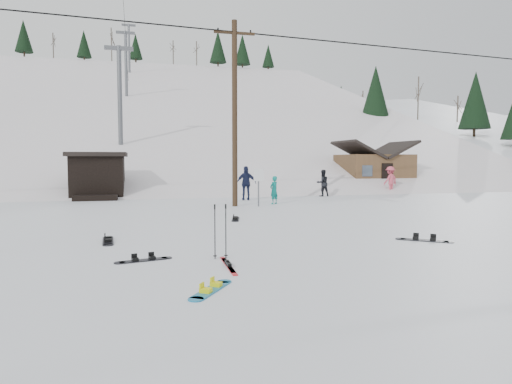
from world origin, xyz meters
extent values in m
plane|color=white|center=(0.00, 0.00, 0.00)|extent=(200.00, 200.00, 0.00)
cube|color=white|center=(0.00, 55.00, -12.00)|extent=(60.00, 85.24, 65.97)
cube|color=white|center=(38.00, 50.00, -11.00)|extent=(45.66, 93.98, 54.59)
cylinder|color=#3A2819|center=(2.00, 14.00, 4.50)|extent=(0.26, 0.26, 9.00)
cube|color=#3A2819|center=(2.00, 14.00, 8.40)|extent=(2.00, 0.12, 0.12)
cylinder|color=black|center=(2.00, 14.00, 8.52)|extent=(0.08, 0.08, 0.12)
cylinder|color=#595B60|center=(3.10, 13.60, 0.90)|extent=(0.07, 0.07, 1.80)
cube|color=white|center=(3.10, 13.56, 1.55)|extent=(0.50, 0.04, 0.60)
cube|color=black|center=(-5.00, 21.00, 1.25)|extent=(3.00, 3.00, 2.50)
cube|color=black|center=(-5.00, 21.00, 2.62)|extent=(3.40, 3.40, 0.25)
cube|color=black|center=(-5.00, 19.20, 0.15)|extent=(2.40, 1.20, 0.30)
cylinder|color=#595B60|center=(-4.00, 30.00, 7.25)|extent=(0.36, 0.36, 8.00)
cube|color=#595B60|center=(-4.00, 30.00, 11.05)|extent=(2.20, 0.30, 0.30)
cylinder|color=#595B60|center=(-4.00, 50.00, 13.75)|extent=(0.36, 0.36, 8.00)
cube|color=#595B60|center=(-4.00, 50.00, 17.55)|extent=(2.20, 0.30, 0.30)
cylinder|color=#595B60|center=(-4.00, 70.00, 20.25)|extent=(0.36, 0.36, 8.00)
cube|color=#595B60|center=(-4.00, 70.00, 24.05)|extent=(2.20, 0.30, 0.30)
cube|color=brown|center=(15.00, 24.00, 1.35)|extent=(5.00, 4.00, 2.70)
cube|color=black|center=(13.65, 24.00, 3.05)|extent=(2.69, 4.40, 1.43)
cube|color=black|center=(16.35, 24.00, 3.05)|extent=(2.69, 4.40, 1.43)
cube|color=black|center=(15.00, 21.98, 1.10)|extent=(0.90, 0.06, 1.90)
cube|color=#1A7CAF|center=(-1.34, -0.25, 0.01)|extent=(0.86, 1.10, 0.02)
cylinder|color=#1A7CAF|center=(-1.02, 0.23, 0.01)|extent=(0.26, 0.26, 0.02)
cylinder|color=#1A7CAF|center=(-1.66, -0.72, 0.01)|extent=(0.26, 0.26, 0.02)
cube|color=yellow|center=(-1.22, -0.08, 0.06)|extent=(0.23, 0.22, 0.08)
cube|color=yellow|center=(-1.45, -0.42, 0.06)|extent=(0.23, 0.22, 0.08)
cube|color=#B21218|center=(-0.71, 1.42, 0.01)|extent=(0.14, 1.58, 0.02)
cube|color=black|center=(-0.71, 1.42, 0.06)|extent=(0.09, 0.29, 0.07)
cube|color=#B21218|center=(-0.70, 1.58, 0.01)|extent=(0.14, 1.58, 0.02)
cube|color=black|center=(-0.70, 1.58, 0.06)|extent=(0.09, 0.29, 0.07)
cylinder|color=black|center=(-0.86, 2.32, 0.61)|extent=(0.02, 0.02, 1.23)
cylinder|color=black|center=(-0.86, 2.32, 0.06)|extent=(0.09, 0.09, 0.01)
cylinder|color=black|center=(-0.86, 2.32, 1.21)|extent=(0.04, 0.04, 0.11)
cylinder|color=black|center=(-0.60, 2.32, 0.61)|extent=(0.02, 0.02, 1.23)
cylinder|color=black|center=(-0.60, 2.32, 0.06)|extent=(0.09, 0.09, 0.01)
cylinder|color=black|center=(-0.60, 2.32, 1.21)|extent=(0.04, 0.04, 0.11)
cube|color=black|center=(-2.46, 2.47, 0.01)|extent=(1.10, 0.50, 0.02)
cylinder|color=black|center=(-1.94, 2.60, 0.01)|extent=(0.25, 0.25, 0.02)
cylinder|color=black|center=(-2.98, 2.34, 0.01)|extent=(0.25, 0.25, 0.02)
cube|color=black|center=(-2.28, 2.52, 0.06)|extent=(0.17, 0.20, 0.07)
cube|color=black|center=(-2.65, 2.42, 0.06)|extent=(0.17, 0.20, 0.07)
cube|color=black|center=(-3.42, 5.24, 0.01)|extent=(0.37, 1.27, 0.03)
cylinder|color=black|center=(-3.46, 5.86, 0.01)|extent=(0.29, 0.29, 0.03)
cylinder|color=black|center=(-3.38, 4.61, 0.01)|extent=(0.29, 0.29, 0.03)
cube|color=black|center=(-3.43, 5.46, 0.07)|extent=(0.21, 0.17, 0.08)
cube|color=black|center=(-3.40, 5.01, 0.07)|extent=(0.21, 0.17, 0.08)
cube|color=black|center=(5.23, 3.15, 0.01)|extent=(1.19, 1.00, 0.03)
cylinder|color=black|center=(5.73, 2.77, 0.01)|extent=(0.29, 0.29, 0.03)
cylinder|color=black|center=(4.72, 3.54, 0.01)|extent=(0.29, 0.29, 0.03)
cube|color=black|center=(5.41, 3.01, 0.07)|extent=(0.25, 0.26, 0.08)
cube|color=black|center=(5.05, 3.29, 0.07)|extent=(0.25, 0.26, 0.08)
cube|color=black|center=(1.00, 9.00, 0.01)|extent=(0.52, 1.17, 0.02)
cylinder|color=black|center=(1.13, 9.55, 0.01)|extent=(0.26, 0.26, 0.02)
cylinder|color=black|center=(0.87, 8.44, 0.01)|extent=(0.26, 0.26, 0.02)
cube|color=black|center=(1.05, 9.20, 0.06)|extent=(0.21, 0.18, 0.07)
cube|color=black|center=(0.95, 8.80, 0.06)|extent=(0.21, 0.18, 0.07)
imported|color=#0C7E73|center=(4.20, 14.62, 0.72)|extent=(0.63, 0.59, 1.45)
imported|color=black|center=(8.59, 18.69, 0.84)|extent=(0.86, 0.70, 1.67)
imported|color=#D44A5E|center=(14.12, 20.03, 0.92)|extent=(1.35, 1.05, 1.85)
imported|color=#181D3C|center=(3.31, 17.18, 0.97)|extent=(1.19, 0.63, 1.93)
camera|label=1|loc=(-2.49, -8.01, 2.27)|focal=32.00mm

